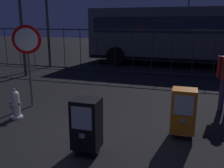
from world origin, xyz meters
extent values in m
plane|color=black|center=(0.00, 0.00, 0.00)|extent=(60.00, 60.00, 0.00)
cylinder|color=silver|center=(-1.98, 0.65, 0.03)|extent=(0.28, 0.28, 0.05)
cylinder|color=silver|center=(-1.98, 0.65, 0.33)|extent=(0.19, 0.19, 0.55)
sphere|color=silver|center=(-1.98, 0.65, 0.60)|extent=(0.19, 0.19, 0.19)
cylinder|color=gray|center=(-1.98, 0.65, 0.72)|extent=(0.06, 0.06, 0.05)
cylinder|color=gray|center=(-1.98, 0.52, 0.35)|extent=(0.09, 0.08, 0.09)
cylinder|color=gray|center=(-2.11, 0.65, 0.38)|extent=(0.07, 0.07, 0.07)
cylinder|color=gray|center=(-1.85, 0.65, 0.38)|extent=(0.07, 0.07, 0.07)
cylinder|color=black|center=(0.16, -0.55, 0.06)|extent=(0.04, 0.04, 0.12)
cylinder|color=black|center=(0.49, -0.55, 0.06)|extent=(0.04, 0.04, 0.12)
cylinder|color=black|center=(0.16, -0.27, 0.06)|extent=(0.04, 0.04, 0.12)
cylinder|color=black|center=(0.49, -0.27, 0.06)|extent=(0.04, 0.04, 0.12)
cube|color=black|center=(0.32, -0.41, 0.57)|extent=(0.48, 0.40, 0.90)
cube|color=#B2B7BF|center=(0.32, -0.62, 0.75)|extent=(0.36, 0.01, 0.40)
cube|color=gray|center=(0.32, -0.62, 0.43)|extent=(0.10, 0.02, 0.08)
cylinder|color=black|center=(1.77, 0.63, 0.06)|extent=(0.04, 0.04, 0.12)
cylinder|color=black|center=(2.10, 0.63, 0.06)|extent=(0.04, 0.04, 0.12)
cylinder|color=black|center=(1.77, 0.91, 0.06)|extent=(0.04, 0.04, 0.12)
cylinder|color=black|center=(2.10, 0.91, 0.06)|extent=(0.04, 0.04, 0.12)
cube|color=orange|center=(1.93, 0.77, 0.57)|extent=(0.48, 0.40, 0.90)
cube|color=#B2B7BF|center=(1.93, 0.56, 0.75)|extent=(0.36, 0.01, 0.40)
cube|color=gray|center=(1.93, 0.56, 0.43)|extent=(0.10, 0.02, 0.08)
cylinder|color=#4C4F54|center=(-2.16, 1.55, 1.10)|extent=(0.06, 0.06, 2.20)
cylinder|color=red|center=(-2.16, 1.53, 1.85)|extent=(0.71, 0.31, 0.76)
cylinder|color=white|center=(-2.16, 1.52, 1.85)|extent=(0.56, 0.23, 0.60)
cylinder|color=#382D51|center=(2.87, 2.71, 0.42)|extent=(0.14, 0.14, 0.85)
cylinder|color=maroon|center=(2.73, 2.71, 1.18)|extent=(0.09, 0.09, 0.55)
cube|color=#2D2D33|center=(0.00, 6.81, 1.95)|extent=(18.00, 0.04, 0.05)
cube|color=#2D2D33|center=(0.00, 6.81, 0.10)|extent=(18.00, 0.04, 0.05)
cylinder|color=#2D2D33|center=(-7.29, 6.81, 1.00)|extent=(0.03, 0.03, 2.00)
cylinder|color=#2D2D33|center=(-6.43, 6.81, 1.00)|extent=(0.03, 0.03, 2.00)
cylinder|color=#2D2D33|center=(-5.57, 6.81, 1.00)|extent=(0.03, 0.03, 2.00)
cylinder|color=#2D2D33|center=(-4.71, 6.81, 1.00)|extent=(0.03, 0.03, 2.00)
cylinder|color=#2D2D33|center=(-3.86, 6.81, 1.00)|extent=(0.03, 0.03, 2.00)
cylinder|color=#2D2D33|center=(-3.00, 6.81, 1.00)|extent=(0.03, 0.03, 2.00)
cylinder|color=#2D2D33|center=(-2.14, 6.81, 1.00)|extent=(0.03, 0.03, 2.00)
cylinder|color=#2D2D33|center=(-1.29, 6.81, 1.00)|extent=(0.03, 0.03, 2.00)
cylinder|color=#2D2D33|center=(-0.43, 6.81, 1.00)|extent=(0.03, 0.03, 2.00)
cylinder|color=#2D2D33|center=(0.43, 6.81, 1.00)|extent=(0.03, 0.03, 2.00)
cylinder|color=#2D2D33|center=(1.29, 6.81, 1.00)|extent=(0.03, 0.03, 2.00)
cylinder|color=#2D2D33|center=(2.14, 6.81, 1.00)|extent=(0.03, 0.03, 2.00)
cylinder|color=#2D2D33|center=(3.00, 6.81, 1.00)|extent=(0.03, 0.03, 2.00)
cube|color=#4C5156|center=(1.94, 9.81, 1.67)|extent=(10.55, 2.74, 2.65)
cube|color=#1E2838|center=(1.94, 9.81, 2.15)|extent=(9.92, 2.74, 0.80)
cube|color=black|center=(1.94, 9.81, 0.45)|extent=(10.34, 2.74, 0.16)
cylinder|color=black|center=(-1.76, 8.64, 0.50)|extent=(1.01, 0.30, 1.00)
cylinder|color=black|center=(-1.71, 11.14, 0.50)|extent=(1.01, 0.30, 1.00)
cylinder|color=black|center=(0.62, 12.64, 0.50)|extent=(1.02, 0.34, 1.00)
cylinder|color=black|center=(0.78, 15.13, 0.50)|extent=(1.02, 0.34, 1.00)
cylinder|color=#4C4F54|center=(1.76, 14.94, 3.07)|extent=(0.14, 0.14, 6.14)
camera|label=1|loc=(1.93, -4.14, 2.31)|focal=39.79mm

